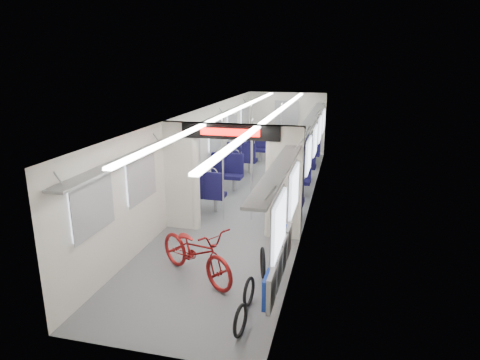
{
  "coord_description": "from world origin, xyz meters",
  "views": [
    {
      "loc": [
        2.2,
        -10.12,
        3.57
      ],
      "look_at": [
        0.09,
        -1.66,
        1.05
      ],
      "focal_mm": 32.0,
      "sensor_mm": 36.0,
      "label": 1
    }
  ],
  "objects_px": {
    "seat_bay_near_left": "(217,179)",
    "seat_bay_near_right": "(289,184)",
    "bike_hoop_c": "(263,264)",
    "seat_bay_far_left": "(248,150)",
    "bike_hoop_a": "(240,322)",
    "seat_bay_far_right": "(303,155)",
    "bicycle": "(196,251)",
    "stanchion_near_left": "(223,171)",
    "stanchion_far_right": "(280,143)",
    "flip_bench": "(279,262)",
    "bike_hoop_b": "(249,293)",
    "stanchion_near_right": "(252,171)",
    "stanchion_far_left": "(251,145)"
  },
  "relations": [
    {
      "from": "seat_bay_near_left",
      "to": "seat_bay_near_right",
      "type": "relative_size",
      "value": 1.04
    },
    {
      "from": "bike_hoop_c",
      "to": "seat_bay_far_left",
      "type": "bearing_deg",
      "value": 104.76
    },
    {
      "from": "bike_hoop_a",
      "to": "seat_bay_far_right",
      "type": "relative_size",
      "value": 0.21
    },
    {
      "from": "bicycle",
      "to": "stanchion_near_left",
      "type": "xyz_separation_m",
      "value": [
        -0.31,
        2.67,
        0.68
      ]
    },
    {
      "from": "stanchion_far_right",
      "to": "seat_bay_near_right",
      "type": "bearing_deg",
      "value": -75.23
    },
    {
      "from": "flip_bench",
      "to": "bike_hoop_b",
      "type": "height_order",
      "value": "flip_bench"
    },
    {
      "from": "stanchion_near_right",
      "to": "seat_bay_near_left",
      "type": "bearing_deg",
      "value": 134.58
    },
    {
      "from": "bicycle",
      "to": "flip_bench",
      "type": "height_order",
      "value": "bicycle"
    },
    {
      "from": "seat_bay_far_left",
      "to": "flip_bench",
      "type": "bearing_deg",
      "value": -73.82
    },
    {
      "from": "seat_bay_near_right",
      "to": "stanchion_far_left",
      "type": "xyz_separation_m",
      "value": [
        -1.31,
        1.56,
        0.61
      ]
    },
    {
      "from": "seat_bay_near_left",
      "to": "bicycle",
      "type": "bearing_deg",
      "value": -77.73
    },
    {
      "from": "seat_bay_near_left",
      "to": "stanchion_far_right",
      "type": "distance_m",
      "value": 2.56
    },
    {
      "from": "bike_hoop_b",
      "to": "bike_hoop_c",
      "type": "xyz_separation_m",
      "value": [
        0.04,
        0.88,
        0.04
      ]
    },
    {
      "from": "bike_hoop_a",
      "to": "stanchion_near_left",
      "type": "distance_m",
      "value": 4.35
    },
    {
      "from": "bike_hoop_c",
      "to": "stanchion_near_right",
      "type": "height_order",
      "value": "stanchion_near_right"
    },
    {
      "from": "flip_bench",
      "to": "stanchion_far_left",
      "type": "bearing_deg",
      "value": 106.56
    },
    {
      "from": "stanchion_far_right",
      "to": "bike_hoop_a",
      "type": "bearing_deg",
      "value": -85.03
    },
    {
      "from": "bike_hoop_b",
      "to": "stanchion_far_left",
      "type": "xyz_separation_m",
      "value": [
        -1.34,
        6.15,
        0.95
      ]
    },
    {
      "from": "flip_bench",
      "to": "stanchion_near_left",
      "type": "relative_size",
      "value": 0.91
    },
    {
      "from": "seat_bay_near_right",
      "to": "bike_hoop_c",
      "type": "bearing_deg",
      "value": -88.93
    },
    {
      "from": "stanchion_near_left",
      "to": "stanchion_far_right",
      "type": "distance_m",
      "value": 3.52
    },
    {
      "from": "flip_bench",
      "to": "stanchion_far_right",
      "type": "relative_size",
      "value": 0.91
    },
    {
      "from": "bike_hoop_c",
      "to": "stanchion_far_left",
      "type": "xyz_separation_m",
      "value": [
        -1.37,
        5.27,
        0.91
      ]
    },
    {
      "from": "seat_bay_far_left",
      "to": "stanchion_near_right",
      "type": "relative_size",
      "value": 0.9
    },
    {
      "from": "seat_bay_near_right",
      "to": "bike_hoop_b",
      "type": "bearing_deg",
      "value": -89.59
    },
    {
      "from": "stanchion_near_left",
      "to": "stanchion_far_right",
      "type": "bearing_deg",
      "value": 77.75
    },
    {
      "from": "bike_hoop_c",
      "to": "seat_bay_near_right",
      "type": "distance_m",
      "value": 3.72
    },
    {
      "from": "bike_hoop_a",
      "to": "bike_hoop_b",
      "type": "distance_m",
      "value": 0.74
    },
    {
      "from": "bike_hoop_c",
      "to": "bike_hoop_a",
      "type": "bearing_deg",
      "value": -89.37
    },
    {
      "from": "flip_bench",
      "to": "seat_bay_far_left",
      "type": "xyz_separation_m",
      "value": [
        -2.29,
        7.89,
        -0.04
      ]
    },
    {
      "from": "bike_hoop_b",
      "to": "seat_bay_near_left",
      "type": "relative_size",
      "value": 0.21
    },
    {
      "from": "stanchion_far_left",
      "to": "seat_bay_far_left",
      "type": "bearing_deg",
      "value": 105.1
    },
    {
      "from": "bicycle",
      "to": "bike_hoop_c",
      "type": "height_order",
      "value": "bicycle"
    },
    {
      "from": "bike_hoop_b",
      "to": "stanchion_near_right",
      "type": "height_order",
      "value": "stanchion_near_right"
    },
    {
      "from": "seat_bay_near_right",
      "to": "stanchion_near_left",
      "type": "relative_size",
      "value": 0.9
    },
    {
      "from": "bicycle",
      "to": "seat_bay_far_left",
      "type": "relative_size",
      "value": 0.87
    },
    {
      "from": "bike_hoop_a",
      "to": "seat_bay_far_left",
      "type": "distance_m",
      "value": 9.2
    },
    {
      "from": "bike_hoop_c",
      "to": "stanchion_far_right",
      "type": "relative_size",
      "value": 0.23
    },
    {
      "from": "stanchion_near_right",
      "to": "stanchion_far_right",
      "type": "distance_m",
      "value": 3.32
    },
    {
      "from": "stanchion_near_left",
      "to": "stanchion_near_right",
      "type": "distance_m",
      "value": 0.63
    },
    {
      "from": "stanchion_near_right",
      "to": "bike_hoop_b",
      "type": "bearing_deg",
      "value": -78.07
    },
    {
      "from": "bike_hoop_b",
      "to": "seat_bay_near_left",
      "type": "bearing_deg",
      "value": 112.48
    },
    {
      "from": "bike_hoop_a",
      "to": "stanchion_near_left",
      "type": "bearing_deg",
      "value": 109.16
    },
    {
      "from": "bike_hoop_a",
      "to": "stanchion_near_right",
      "type": "height_order",
      "value": "stanchion_near_right"
    },
    {
      "from": "seat_bay_near_left",
      "to": "bike_hoop_c",
      "type": "bearing_deg",
      "value": -62.47
    },
    {
      "from": "bike_hoop_a",
      "to": "bike_hoop_c",
      "type": "bearing_deg",
      "value": 90.63
    },
    {
      "from": "seat_bay_far_left",
      "to": "seat_bay_far_right",
      "type": "relative_size",
      "value": 0.93
    },
    {
      "from": "stanchion_near_right",
      "to": "stanchion_far_right",
      "type": "relative_size",
      "value": 1.0
    },
    {
      "from": "bicycle",
      "to": "seat_bay_near_right",
      "type": "bearing_deg",
      "value": 18.61
    },
    {
      "from": "stanchion_near_left",
      "to": "stanchion_near_right",
      "type": "relative_size",
      "value": 1.0
    }
  ]
}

